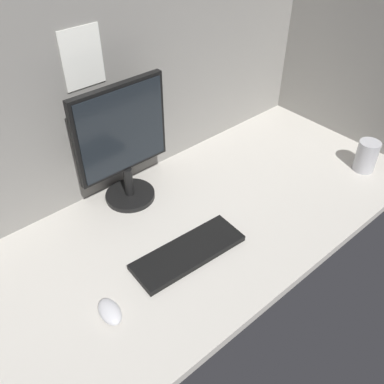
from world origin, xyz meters
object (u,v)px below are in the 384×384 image
monitor (123,142)px  mouse (110,312)px  mug_steel (366,156)px  keyboard (188,252)px

monitor → mouse: size_ratio=4.60×
monitor → mug_steel: bearing=-30.5°
keyboard → mouse: mouse is taller
keyboard → mug_steel: 83.59cm
monitor → mouse: (-33.12, -38.98, -21.94)cm
monitor → keyboard: size_ratio=1.19×
mouse → keyboard: bearing=12.4°
mug_steel → mouse: bearing=175.8°
keyboard → mug_steel: bearing=-4.2°
monitor → keyboard: (-2.27, -36.08, -22.64)cm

